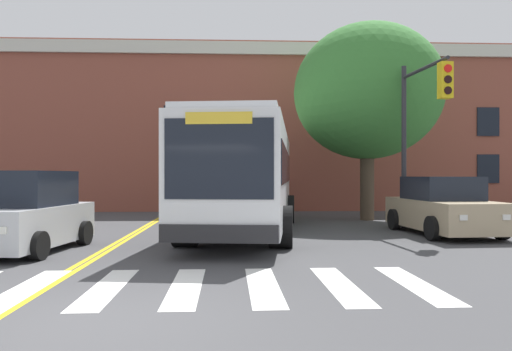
{
  "coord_description": "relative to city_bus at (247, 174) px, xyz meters",
  "views": [
    {
      "loc": [
        1.65,
        -5.95,
        1.74
      ],
      "look_at": [
        2.3,
        8.57,
        1.73
      ],
      "focal_mm": 35.0,
      "sensor_mm": 36.0,
      "label": 1
    }
  ],
  "objects": [
    {
      "name": "car_tan_far_lane",
      "position": [
        5.74,
        -1.08,
        -1.0
      ],
      "size": [
        2.35,
        4.47,
        1.7
      ],
      "color": "tan",
      "rests_on": "ground"
    },
    {
      "name": "street_tree_curbside_large",
      "position": [
        4.75,
        3.61,
        3.2
      ],
      "size": [
        7.71,
        7.54,
        7.63
      ],
      "color": "#4C3D2D",
      "rests_on": "ground"
    },
    {
      "name": "building_facade",
      "position": [
        -3.19,
        11.49,
        2.34
      ],
      "size": [
        38.03,
        6.42,
        8.22
      ],
      "color": "brown",
      "rests_on": "ground"
    },
    {
      "name": "crosswalk",
      "position": [
        -1.78,
        -7.7,
        -1.78
      ],
      "size": [
        8.99,
        2.95,
        0.01
      ],
      "color": "white",
      "rests_on": "ground"
    },
    {
      "name": "ground_plane",
      "position": [
        -2.08,
        -9.54,
        -1.78
      ],
      "size": [
        120.0,
        120.0,
        0.0
      ],
      "primitive_type": "plane",
      "color": "#424244"
    },
    {
      "name": "traffic_light_near_corner",
      "position": [
        5.27,
        -0.52,
        1.8
      ],
      "size": [
        0.49,
        2.93,
        5.33
      ],
      "color": "#28282D",
      "rests_on": "ground"
    },
    {
      "name": "car_silver_near_lane",
      "position": [
        -5.12,
        -3.91,
        -0.94
      ],
      "size": [
        2.23,
        3.82,
        1.84
      ],
      "color": "#B7BABF",
      "rests_on": "ground"
    },
    {
      "name": "lane_line_yellow_inner",
      "position": [
        -3.45,
        6.3,
        -1.78
      ],
      "size": [
        0.12,
        36.0,
        0.01
      ],
      "primitive_type": "cube",
      "color": "gold",
      "rests_on": "ground"
    },
    {
      "name": "car_grey_behind_bus",
      "position": [
        0.07,
        9.14,
        -0.96
      ],
      "size": [
        2.27,
        4.02,
        1.78
      ],
      "color": "slate",
      "rests_on": "ground"
    },
    {
      "name": "city_bus",
      "position": [
        0.0,
        0.0,
        0.0
      ],
      "size": [
        3.86,
        11.69,
        3.25
      ],
      "color": "white",
      "rests_on": "ground"
    },
    {
      "name": "lane_line_yellow_outer",
      "position": [
        -3.29,
        6.3,
        -1.78
      ],
      "size": [
        0.12,
        36.0,
        0.01
      ],
      "primitive_type": "cube",
      "color": "gold",
      "rests_on": "ground"
    }
  ]
}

